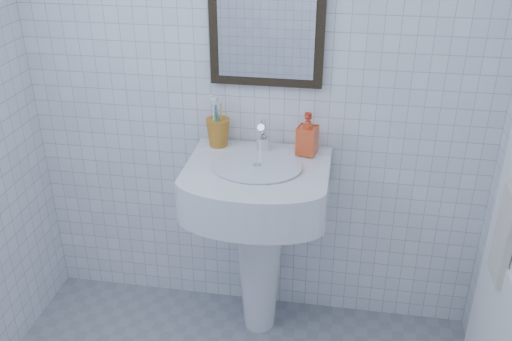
# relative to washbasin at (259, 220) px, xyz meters

# --- Properties ---
(wall_back) EXTENTS (2.20, 0.02, 2.50)m
(wall_back) POSITION_rel_washbasin_xyz_m (-0.06, 0.21, 0.60)
(wall_back) COLOR white
(wall_back) RESTS_ON ground
(washbasin) EXTENTS (0.63, 0.46, 0.96)m
(washbasin) POSITION_rel_washbasin_xyz_m (0.00, 0.00, 0.00)
(washbasin) COLOR white
(washbasin) RESTS_ON ground
(faucet) EXTENTS (0.06, 0.13, 0.15)m
(faucet) POSITION_rel_washbasin_xyz_m (0.00, 0.11, 0.37)
(faucet) COLOR silver
(faucet) RESTS_ON washbasin
(toothbrush_cup) EXTENTS (0.13, 0.13, 0.13)m
(toothbrush_cup) POSITION_rel_washbasin_xyz_m (-0.21, 0.13, 0.37)
(toothbrush_cup) COLOR #B4701E
(toothbrush_cup) RESTS_ON washbasin
(soap_dispenser) EXTENTS (0.10, 0.10, 0.19)m
(soap_dispenser) POSITION_rel_washbasin_xyz_m (0.20, 0.11, 0.40)
(soap_dispenser) COLOR red
(soap_dispenser) RESTS_ON washbasin
(wall_mirror) EXTENTS (0.50, 0.04, 0.62)m
(wall_mirror) POSITION_rel_washbasin_xyz_m (0.00, 0.19, 0.90)
(wall_mirror) COLOR black
(wall_mirror) RESTS_ON wall_back
(hand_towel) EXTENTS (0.03, 0.16, 0.38)m
(hand_towel) POSITION_rel_washbasin_xyz_m (0.98, -0.31, 0.22)
(hand_towel) COLOR beige
(hand_towel) RESTS_ON towel_ring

